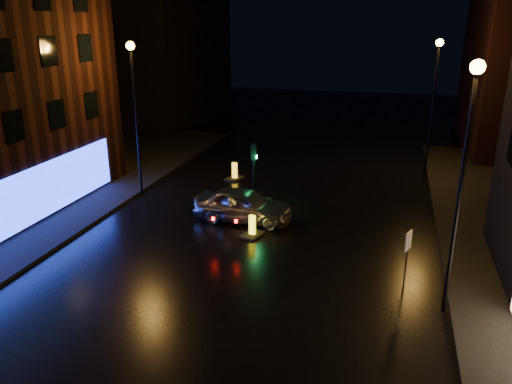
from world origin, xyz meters
TOP-DOWN VIEW (x-y plane):
  - building_far_left at (-16.00, 35.00)m, footprint 8.00×16.00m
  - street_lamp_lfar at (-7.80, 14.00)m, footprint 0.44×0.44m
  - street_lamp_rnear at (7.80, 6.00)m, footprint 0.44×0.44m
  - street_lamp_rfar at (7.80, 22.00)m, footprint 0.44×0.44m
  - traffic_signal at (-1.20, 14.00)m, footprint 1.40×2.40m
  - silver_hatchback at (-1.14, 11.92)m, footprint 4.91×2.11m
  - bollard_near at (-0.22, 10.25)m, footprint 1.05×1.31m
  - bollard_far at (-3.63, 18.21)m, footprint 1.10×1.39m
  - road_sign_right at (6.50, 7.43)m, footprint 0.24×0.51m

SIDE VIEW (x-z plane):
  - bollard_near at x=-0.22m, z-range -0.28..0.72m
  - bollard_far at x=-3.63m, z-range -0.30..0.77m
  - traffic_signal at x=-1.20m, z-range -1.22..2.23m
  - silver_hatchback at x=-1.14m, z-range 0.00..1.65m
  - road_sign_right at x=6.50m, z-range 0.55..2.74m
  - street_lamp_lfar at x=-7.80m, z-range 1.38..9.75m
  - street_lamp_rnear at x=7.80m, z-range 1.38..9.75m
  - street_lamp_rfar at x=7.80m, z-range 1.38..9.75m
  - building_far_left at x=-16.00m, z-range 0.00..14.00m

